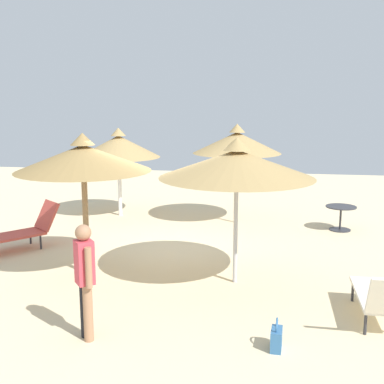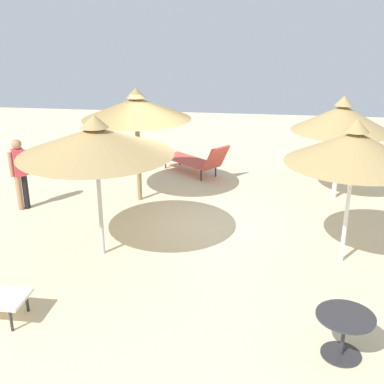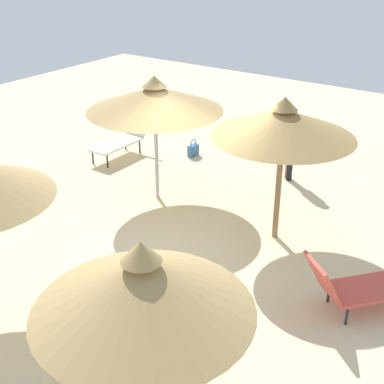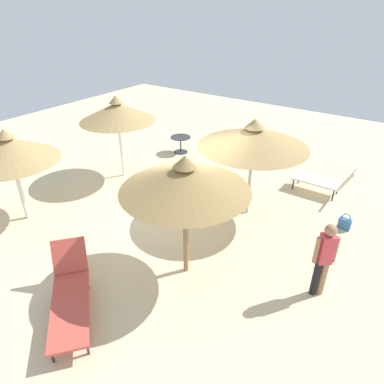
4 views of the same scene
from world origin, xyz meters
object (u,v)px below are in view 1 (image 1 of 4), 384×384
Objects in this scene: lounge_chair_front at (14,232)px; handbag at (276,338)px; parasol_umbrella_edge at (237,143)px; lounge_chair_center at (380,296)px; parasol_umbrella_near_right at (237,164)px; person_standing_near_left at (85,276)px; parasol_umbrella_far_right at (83,158)px; parasol_umbrella_back at (119,146)px; side_table_round at (341,214)px.

handbag is (3.48, 5.53, -0.26)m from lounge_chair_front.
lounge_chair_center is at bearing 23.24° from parasol_umbrella_edge.
person_standing_near_left is at bearing -37.32° from parasol_umbrella_near_right.
handbag is at bearing -57.71° from lounge_chair_center.
parasol_umbrella_far_right is 5.99× the size of handbag.
parasol_umbrella_back reaches higher than lounge_chair_center.
handbag is (0.93, -1.48, -0.29)m from lounge_chair_center.
parasol_umbrella_edge reaches higher than lounge_chair_center.
parasol_umbrella_back is at bearing -136.60° from lounge_chair_center.
parasol_umbrella_edge reaches higher than handbag.
parasol_umbrella_back is (-0.30, -3.24, -0.18)m from parasol_umbrella_edge.
parasol_umbrella_near_right and parasol_umbrella_edge have the same top height.
parasol_umbrella_back is 7.32m from person_standing_near_left.
parasol_umbrella_back is at bearing -96.68° from side_table_round.
parasol_umbrella_near_right is 3.15m from handbag.
side_table_round is (-6.28, 1.64, 0.26)m from handbag.
person_standing_near_left reaches higher than side_table_round.
parasol_umbrella_edge reaches higher than parasol_umbrella_back.
lounge_chair_front reaches higher than handbag.
side_table_round reaches higher than handbag.
parasol_umbrella_near_right is 3.60× the size of side_table_round.
person_standing_near_left reaches higher than lounge_chair_front.
lounge_chair_center is 5.35m from side_table_round.
parasol_umbrella_edge is 3.14m from side_table_round.
side_table_round is at bearing 149.26° from parasol_umbrella_near_right.
parasol_umbrella_edge is 5.88× the size of handbag.
parasol_umbrella_far_right reaches higher than person_standing_near_left.
parasol_umbrella_far_right is at bearing 61.79° from lounge_chair_front.
side_table_round is (-6.37, 4.20, -0.49)m from person_standing_near_left.
parasol_umbrella_far_right reaches higher than parasol_umbrella_edge.
side_table_round is (-5.34, 0.16, -0.03)m from lounge_chair_center.
parasol_umbrella_near_right reaches higher than parasol_umbrella_back.
lounge_chair_center reaches higher than handbag.
parasol_umbrella_edge is at bearing -176.33° from parasol_umbrella_near_right.
parasol_umbrella_near_right is at bearing 142.68° from person_standing_near_left.
parasol_umbrella_far_right is 1.63× the size of person_standing_near_left.
lounge_chair_center is 1.07× the size of person_standing_near_left.
parasol_umbrella_edge is 1.49× the size of lounge_chair_center.
handbag is (-0.09, 2.56, -0.75)m from person_standing_near_left.
parasol_umbrella_back reaches higher than handbag.
parasol_umbrella_far_right is 1.52× the size of lounge_chair_center.
handbag is at bearing 57.83° from lounge_chair_front.
lounge_chair_front is at bearing -118.21° from parasol_umbrella_far_right.
parasol_umbrella_back reaches higher than lounge_chair_front.
handbag is (6.96, 4.23, -1.77)m from parasol_umbrella_back.
lounge_chair_front is at bearing -68.63° from side_table_round.
person_standing_near_left is at bearing -13.14° from parasol_umbrella_edge.
lounge_chair_center is 3.94× the size of handbag.
handbag is at bearing 16.82° from parasol_umbrella_near_right.
parasol_umbrella_near_right is 1.34× the size of lounge_chair_front.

